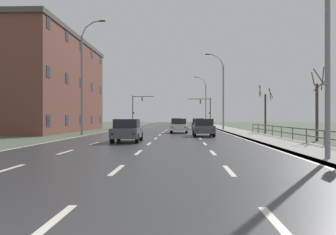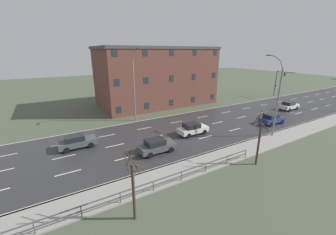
{
  "view_description": "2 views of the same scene",
  "coord_description": "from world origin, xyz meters",
  "px_view_note": "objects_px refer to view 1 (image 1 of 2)",
  "views": [
    {
      "loc": [
        2.02,
        -3.17,
        1.66
      ],
      "look_at": [
        -0.23,
        54.21,
        1.7
      ],
      "focal_mm": 36.35,
      "sensor_mm": 36.0,
      "label": 1
    },
    {
      "loc": [
        22.41,
        17.59,
        10.61
      ],
      "look_at": [
        0.0,
        30.87,
        2.31
      ],
      "focal_mm": 22.33,
      "sensor_mm": 36.0,
      "label": 2
    }
  ],
  "objects_px": {
    "street_lamp_midground": "(222,93)",
    "traffic_signal_left": "(136,106)",
    "street_lamp_left_bank": "(83,79)",
    "car_mid_centre": "(198,124)",
    "traffic_signal_right": "(206,107)",
    "brick_building": "(34,84)",
    "car_far_left": "(179,126)",
    "car_near_right": "(203,127)",
    "car_near_left": "(127,130)",
    "street_lamp_foreground": "(323,22)",
    "car_distant": "(176,123)",
    "street_lamp_distant": "(205,101)"
  },
  "relations": [
    {
      "from": "traffic_signal_right",
      "to": "car_distant",
      "type": "relative_size",
      "value": 1.38
    },
    {
      "from": "car_near_right",
      "to": "traffic_signal_left",
      "type": "bearing_deg",
      "value": 105.57
    },
    {
      "from": "traffic_signal_left",
      "to": "car_mid_centre",
      "type": "distance_m",
      "value": 22.7
    },
    {
      "from": "car_mid_centre",
      "to": "car_near_left",
      "type": "xyz_separation_m",
      "value": [
        -6.13,
        -26.84,
        0.0
      ]
    },
    {
      "from": "street_lamp_distant",
      "to": "car_far_left",
      "type": "height_order",
      "value": "street_lamp_distant"
    },
    {
      "from": "street_lamp_distant",
      "to": "car_mid_centre",
      "type": "relative_size",
      "value": 2.63
    },
    {
      "from": "brick_building",
      "to": "car_mid_centre",
      "type": "bearing_deg",
      "value": 23.58
    },
    {
      "from": "brick_building",
      "to": "car_near_left",
      "type": "bearing_deg",
      "value": -51.18
    },
    {
      "from": "street_lamp_foreground",
      "to": "street_lamp_distant",
      "type": "relative_size",
      "value": 0.99
    },
    {
      "from": "street_lamp_midground",
      "to": "traffic_signal_left",
      "type": "height_order",
      "value": "street_lamp_midground"
    },
    {
      "from": "street_lamp_left_bank",
      "to": "car_far_left",
      "type": "relative_size",
      "value": 2.7
    },
    {
      "from": "car_distant",
      "to": "car_near_left",
      "type": "xyz_separation_m",
      "value": [
        -2.81,
        -36.99,
        0.0
      ]
    },
    {
      "from": "brick_building",
      "to": "street_lamp_left_bank",
      "type": "bearing_deg",
      "value": -44.17
    },
    {
      "from": "street_lamp_midground",
      "to": "traffic_signal_left",
      "type": "bearing_deg",
      "value": 121.74
    },
    {
      "from": "street_lamp_left_bank",
      "to": "car_near_left",
      "type": "xyz_separation_m",
      "value": [
        5.82,
        -9.56,
        -4.65
      ]
    },
    {
      "from": "street_lamp_foreground",
      "to": "car_distant",
      "type": "height_order",
      "value": "street_lamp_foreground"
    },
    {
      "from": "car_near_left",
      "to": "car_far_left",
      "type": "bearing_deg",
      "value": 75.12
    },
    {
      "from": "street_lamp_distant",
      "to": "traffic_signal_left",
      "type": "distance_m",
      "value": 16.97
    },
    {
      "from": "street_lamp_distant",
      "to": "traffic_signal_right",
      "type": "height_order",
      "value": "street_lamp_distant"
    },
    {
      "from": "street_lamp_midground",
      "to": "car_distant",
      "type": "relative_size",
      "value": 2.47
    },
    {
      "from": "street_lamp_distant",
      "to": "traffic_signal_right",
      "type": "bearing_deg",
      "value": -92.26
    },
    {
      "from": "street_lamp_midground",
      "to": "traffic_signal_left",
      "type": "xyz_separation_m",
      "value": [
        -14.61,
        23.61,
        -0.96
      ]
    },
    {
      "from": "street_lamp_foreground",
      "to": "car_mid_centre",
      "type": "relative_size",
      "value": 2.6
    },
    {
      "from": "street_lamp_distant",
      "to": "car_near_left",
      "type": "bearing_deg",
      "value": -99.42
    },
    {
      "from": "car_mid_centre",
      "to": "street_lamp_distant",
      "type": "bearing_deg",
      "value": 87.04
    },
    {
      "from": "car_far_left",
      "to": "car_near_right",
      "type": "height_order",
      "value": "same"
    },
    {
      "from": "street_lamp_left_bank",
      "to": "car_mid_centre",
      "type": "xyz_separation_m",
      "value": [
        11.95,
        17.28,
        -4.65
      ]
    },
    {
      "from": "street_lamp_left_bank",
      "to": "street_lamp_foreground",
      "type": "bearing_deg",
      "value": -52.36
    },
    {
      "from": "street_lamp_distant",
      "to": "car_near_right",
      "type": "bearing_deg",
      "value": -94.14
    },
    {
      "from": "street_lamp_midground",
      "to": "street_lamp_left_bank",
      "type": "xyz_separation_m",
      "value": [
        -14.9,
        -12.87,
        0.46
      ]
    },
    {
      "from": "street_lamp_midground",
      "to": "brick_building",
      "type": "relative_size",
      "value": 0.44
    },
    {
      "from": "traffic_signal_right",
      "to": "brick_building",
      "type": "distance_m",
      "value": 36.44
    },
    {
      "from": "street_lamp_left_bank",
      "to": "car_mid_centre",
      "type": "relative_size",
      "value": 2.65
    },
    {
      "from": "street_lamp_distant",
      "to": "traffic_signal_left",
      "type": "xyz_separation_m",
      "value": [
        -14.58,
        -8.57,
        -1.32
      ]
    },
    {
      "from": "car_near_right",
      "to": "car_mid_centre",
      "type": "height_order",
      "value": "same"
    },
    {
      "from": "street_lamp_left_bank",
      "to": "car_far_left",
      "type": "bearing_deg",
      "value": 25.0
    },
    {
      "from": "street_lamp_foreground",
      "to": "street_lamp_distant",
      "type": "distance_m",
      "value": 64.36
    },
    {
      "from": "street_lamp_foreground",
      "to": "street_lamp_distant",
      "type": "height_order",
      "value": "street_lamp_distant"
    },
    {
      "from": "street_lamp_left_bank",
      "to": "brick_building",
      "type": "bearing_deg",
      "value": 135.83
    },
    {
      "from": "street_lamp_distant",
      "to": "traffic_signal_right",
      "type": "relative_size",
      "value": 1.93
    },
    {
      "from": "car_distant",
      "to": "car_far_left",
      "type": "xyz_separation_m",
      "value": [
        0.6,
        -23.12,
        0.0
      ]
    },
    {
      "from": "car_near_left",
      "to": "street_lamp_left_bank",
      "type": "bearing_deg",
      "value": 120.28
    },
    {
      "from": "car_near_right",
      "to": "street_lamp_foreground",
      "type": "bearing_deg",
      "value": -79.09
    },
    {
      "from": "traffic_signal_right",
      "to": "car_mid_centre",
      "type": "bearing_deg",
      "value": -97.68
    },
    {
      "from": "street_lamp_distant",
      "to": "car_distant",
      "type": "distance_m",
      "value": 19.24
    },
    {
      "from": "car_near_right",
      "to": "brick_building",
      "type": "xyz_separation_m",
      "value": [
        -20.01,
        10.57,
        4.93
      ]
    },
    {
      "from": "street_lamp_midground",
      "to": "car_mid_centre",
      "type": "xyz_separation_m",
      "value": [
        -2.95,
        4.41,
        -4.19
      ]
    },
    {
      "from": "street_lamp_distant",
      "to": "traffic_signal_left",
      "type": "relative_size",
      "value": 1.77
    },
    {
      "from": "street_lamp_foreground",
      "to": "car_far_left",
      "type": "distance_m",
      "value": 24.7
    },
    {
      "from": "car_far_left",
      "to": "traffic_signal_right",
      "type": "bearing_deg",
      "value": 81.03
    }
  ]
}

